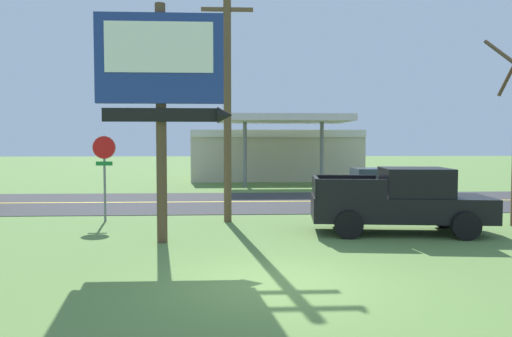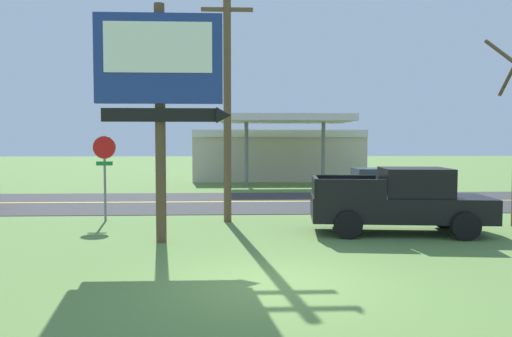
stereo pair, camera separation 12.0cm
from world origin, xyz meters
name	(u,v)px [view 1 (the left image)]	position (x,y,z in m)	size (l,w,h in m)	color
ground_plane	(277,283)	(0.00, 0.00, 0.00)	(180.00, 180.00, 0.00)	#5B7F3D
road_asphalt	(251,202)	(0.00, 13.00, 0.01)	(140.00, 8.00, 0.02)	#333335
road_centre_line	(251,202)	(0.00, 13.00, 0.02)	(126.00, 0.20, 0.01)	gold
motel_sign	(162,80)	(-2.69, 3.91, 4.38)	(3.60, 0.54, 6.41)	brown
stop_sign	(104,163)	(-5.23, 7.74, 2.03)	(0.80, 0.08, 2.95)	slate
utility_pole	(227,89)	(-1.00, 7.48, 4.55)	(1.94, 0.26, 8.49)	brown
gas_station	(275,153)	(2.36, 26.68, 1.94)	(12.00, 11.50, 4.40)	beige
pickup_black_parked_on_lawn	(401,201)	(4.22, 5.09, 0.96)	(5.39, 2.69, 1.96)	black
car_white_near_lane	(376,187)	(5.21, 11.00, 0.83)	(4.20, 2.00, 1.64)	silver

